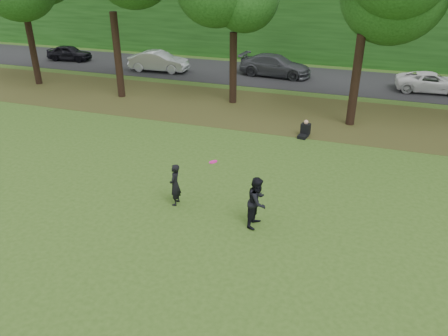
# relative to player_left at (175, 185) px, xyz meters

# --- Properties ---
(ground) EXTENTS (120.00, 120.00, 0.00)m
(ground) POSITION_rel_player_left_xyz_m (1.30, -1.86, -0.78)
(ground) COLOR #324F18
(ground) RESTS_ON ground
(leaf_litter) EXTENTS (60.00, 7.00, 0.01)m
(leaf_litter) POSITION_rel_player_left_xyz_m (1.30, 11.14, -0.77)
(leaf_litter) COLOR #49321A
(leaf_litter) RESTS_ON ground
(street) EXTENTS (70.00, 7.00, 0.02)m
(street) POSITION_rel_player_left_xyz_m (1.30, 19.14, -0.77)
(street) COLOR black
(street) RESTS_ON ground
(far_hedge) EXTENTS (70.00, 3.00, 5.00)m
(far_hedge) POSITION_rel_player_left_xyz_m (1.30, 25.14, 1.72)
(far_hedge) COLOR #194112
(far_hedge) RESTS_ON ground
(player_left) EXTENTS (0.42, 0.60, 1.56)m
(player_left) POSITION_rel_player_left_xyz_m (0.00, 0.00, 0.00)
(player_left) COLOR black
(player_left) RESTS_ON ground
(player_right) EXTENTS (0.77, 0.93, 1.75)m
(player_right) POSITION_rel_player_left_xyz_m (3.10, -0.37, 0.09)
(player_right) COLOR black
(player_right) RESTS_ON ground
(parked_cars) EXTENTS (38.29, 3.68, 1.52)m
(parked_cars) POSITION_rel_player_left_xyz_m (0.31, 18.36, -0.06)
(parked_cars) COLOR black
(parked_cars) RESTS_ON street
(frisbee) EXTENTS (0.37, 0.37, 0.12)m
(frisbee) POSITION_rel_player_left_xyz_m (1.65, -0.54, 1.39)
(frisbee) COLOR #EC1392
(frisbee) RESTS_ON ground
(seated_person) EXTENTS (0.55, 0.80, 0.83)m
(seated_person) POSITION_rel_player_left_xyz_m (3.32, 7.94, -0.47)
(seated_person) COLOR black
(seated_person) RESTS_ON ground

